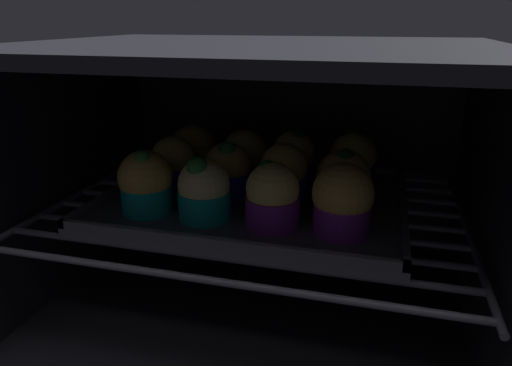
{
  "coord_description": "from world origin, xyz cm",
  "views": [
    {
      "loc": [
        15.78,
        -35.68,
        38.38
      ],
      "look_at": [
        0.0,
        22.41,
        17.31
      ],
      "focal_mm": 33.23,
      "sensor_mm": 36.0,
      "label": 1
    }
  ],
  "objects_px": {
    "muffin_row1_col1": "(228,171)",
    "muffin_row0_col1": "(204,191)",
    "muffin_row2_col0": "(193,152)",
    "muffin_row2_col2": "(293,159)",
    "muffin_row1_col2": "(284,174)",
    "muffin_row0_col2": "(272,196)",
    "baking_tray": "(256,201)",
    "muffin_row0_col3": "(343,200)",
    "muffin_row1_col0": "(174,165)",
    "muffin_row2_col3": "(352,162)",
    "muffin_row2_col1": "(244,157)",
    "muffin_row0_col0": "(146,183)",
    "muffin_row1_col3": "(343,181)"
  },
  "relations": [
    {
      "from": "muffin_row2_col0",
      "to": "muffin_row0_col0",
      "type": "bearing_deg",
      "value": -89.39
    },
    {
      "from": "muffin_row0_col1",
      "to": "muffin_row0_col2",
      "type": "distance_m",
      "value": 0.08
    },
    {
      "from": "muffin_row0_col3",
      "to": "muffin_row1_col0",
      "type": "height_order",
      "value": "muffin_row0_col3"
    },
    {
      "from": "baking_tray",
      "to": "muffin_row2_col3",
      "type": "height_order",
      "value": "muffin_row2_col3"
    },
    {
      "from": "muffin_row2_col0",
      "to": "muffin_row2_col2",
      "type": "relative_size",
      "value": 0.98
    },
    {
      "from": "muffin_row0_col1",
      "to": "muffin_row2_col2",
      "type": "bearing_deg",
      "value": 63.85
    },
    {
      "from": "muffin_row1_col2",
      "to": "muffin_row2_col3",
      "type": "xyz_separation_m",
      "value": [
        0.08,
        0.08,
        0.0
      ]
    },
    {
      "from": "muffin_row0_col3",
      "to": "muffin_row1_col3",
      "type": "distance_m",
      "value": 0.08
    },
    {
      "from": "muffin_row1_col1",
      "to": "muffin_row0_col1",
      "type": "bearing_deg",
      "value": -91.6
    },
    {
      "from": "muffin_row1_col0",
      "to": "muffin_row1_col1",
      "type": "xyz_separation_m",
      "value": [
        0.08,
        -0.0,
        -0.0
      ]
    },
    {
      "from": "muffin_row2_col2",
      "to": "muffin_row0_col2",
      "type": "bearing_deg",
      "value": -88.0
    },
    {
      "from": "baking_tray",
      "to": "muffin_row1_col0",
      "type": "xyz_separation_m",
      "value": [
        -0.12,
        0.0,
        0.04
      ]
    },
    {
      "from": "muffin_row0_col0",
      "to": "muffin_row2_col3",
      "type": "relative_size",
      "value": 1.04
    },
    {
      "from": "muffin_row2_col0",
      "to": "muffin_row1_col3",
      "type": "bearing_deg",
      "value": -18.48
    },
    {
      "from": "muffin_row0_col1",
      "to": "muffin_row1_col2",
      "type": "bearing_deg",
      "value": 46.46
    },
    {
      "from": "muffin_row0_col2",
      "to": "muffin_row1_col2",
      "type": "xyz_separation_m",
      "value": [
        -0.0,
        0.08,
        0.0
      ]
    },
    {
      "from": "muffin_row0_col0",
      "to": "muffin_row1_col0",
      "type": "distance_m",
      "value": 0.08
    },
    {
      "from": "muffin_row1_col1",
      "to": "muffin_row2_col2",
      "type": "bearing_deg",
      "value": 44.99
    },
    {
      "from": "muffin_row2_col3",
      "to": "muffin_row2_col1",
      "type": "bearing_deg",
      "value": -179.76
    },
    {
      "from": "baking_tray",
      "to": "muffin_row1_col1",
      "type": "relative_size",
      "value": 5.04
    },
    {
      "from": "baking_tray",
      "to": "muffin_row0_col1",
      "type": "bearing_deg",
      "value": -116.78
    },
    {
      "from": "muffin_row0_col2",
      "to": "muffin_row1_col0",
      "type": "distance_m",
      "value": 0.18
    },
    {
      "from": "muffin_row0_col2",
      "to": "muffin_row2_col3",
      "type": "distance_m",
      "value": 0.18
    },
    {
      "from": "muffin_row2_col2",
      "to": "muffin_row1_col0",
      "type": "bearing_deg",
      "value": -155.14
    },
    {
      "from": "muffin_row0_col3",
      "to": "muffin_row1_col2",
      "type": "distance_m",
      "value": 0.12
    },
    {
      "from": "muffin_row1_col2",
      "to": "muffin_row2_col0",
      "type": "xyz_separation_m",
      "value": [
        -0.16,
        0.08,
        -0.0
      ]
    },
    {
      "from": "muffin_row2_col0",
      "to": "muffin_row2_col2",
      "type": "bearing_deg",
      "value": -0.12
    },
    {
      "from": "muffin_row2_col2",
      "to": "muffin_row1_col1",
      "type": "bearing_deg",
      "value": -135.01
    },
    {
      "from": "muffin_row0_col1",
      "to": "muffin_row2_col0",
      "type": "height_order",
      "value": "muffin_row0_col1"
    },
    {
      "from": "muffin_row2_col1",
      "to": "muffin_row2_col0",
      "type": "bearing_deg",
      "value": -178.8
    },
    {
      "from": "baking_tray",
      "to": "muffin_row1_col0",
      "type": "distance_m",
      "value": 0.13
    },
    {
      "from": "muffin_row0_col1",
      "to": "muffin_row1_col3",
      "type": "xyz_separation_m",
      "value": [
        0.16,
        0.08,
        -0.0
      ]
    },
    {
      "from": "muffin_row0_col0",
      "to": "muffin_row0_col3",
      "type": "height_order",
      "value": "same"
    },
    {
      "from": "muffin_row0_col2",
      "to": "muffin_row0_col1",
      "type": "bearing_deg",
      "value": -178.45
    },
    {
      "from": "baking_tray",
      "to": "muffin_row2_col3",
      "type": "distance_m",
      "value": 0.15
    },
    {
      "from": "muffin_row0_col0",
      "to": "muffin_row0_col1",
      "type": "distance_m",
      "value": 0.08
    },
    {
      "from": "muffin_row0_col2",
      "to": "muffin_row2_col1",
      "type": "relative_size",
      "value": 1.05
    },
    {
      "from": "muffin_row2_col3",
      "to": "muffin_row0_col3",
      "type": "bearing_deg",
      "value": -89.64
    },
    {
      "from": "baking_tray",
      "to": "muffin_row2_col0",
      "type": "bearing_deg",
      "value": 147.83
    },
    {
      "from": "muffin_row0_col1",
      "to": "muffin_row2_col0",
      "type": "distance_m",
      "value": 0.18
    },
    {
      "from": "muffin_row0_col2",
      "to": "muffin_row1_col3",
      "type": "distance_m",
      "value": 0.11
    },
    {
      "from": "baking_tray",
      "to": "muffin_row0_col3",
      "type": "relative_size",
      "value": 4.78
    },
    {
      "from": "muffin_row0_col1",
      "to": "muffin_row2_col2",
      "type": "xyz_separation_m",
      "value": [
        0.08,
        0.16,
        0.0
      ]
    },
    {
      "from": "muffin_row0_col0",
      "to": "muffin_row0_col3",
      "type": "xyz_separation_m",
      "value": [
        0.24,
        0.0,
        0.0
      ]
    },
    {
      "from": "baking_tray",
      "to": "muffin_row0_col2",
      "type": "bearing_deg",
      "value": -62.8
    },
    {
      "from": "muffin_row0_col0",
      "to": "baking_tray",
      "type": "bearing_deg",
      "value": 34.18
    },
    {
      "from": "muffin_row0_col0",
      "to": "muffin_row1_col0",
      "type": "xyz_separation_m",
      "value": [
        -0.0,
        0.08,
        -0.0
      ]
    },
    {
      "from": "muffin_row0_col3",
      "to": "muffin_row2_col0",
      "type": "bearing_deg",
      "value": 147.15
    },
    {
      "from": "muffin_row0_col1",
      "to": "muffin_row1_col2",
      "type": "distance_m",
      "value": 0.12
    },
    {
      "from": "baking_tray",
      "to": "muffin_row0_col3",
      "type": "height_order",
      "value": "muffin_row0_col3"
    }
  ]
}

